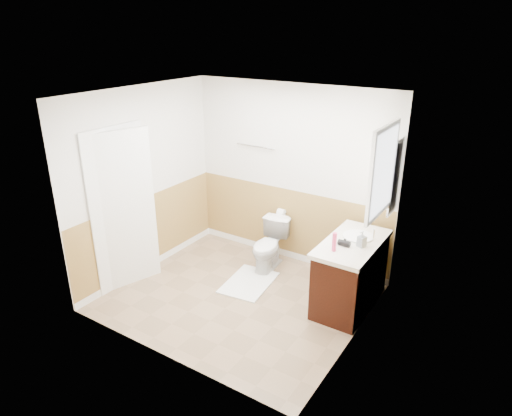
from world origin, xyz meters
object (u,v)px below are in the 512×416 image
Objects in this scene: vanity_cabinet at (350,276)px; lotion_bottle at (334,242)px; bath_mat at (249,283)px; soap_dispenser at (362,239)px; toilet at (269,246)px.

vanity_cabinet is 0.66m from lotion_bottle.
bath_mat is 4.34× the size of soap_dispenser.
lotion_bottle is 0.35m from soap_dispenser.
bath_mat is 1.70m from soap_dispenser.
bath_mat is 3.64× the size of lotion_bottle.
toilet reaches higher than bath_mat.
bath_mat is 1.37m from vanity_cabinet.
vanity_cabinet is at bearing -17.86° from toilet.
vanity_cabinet is at bearing 152.35° from soap_dispenser.
toilet is 0.62× the size of vanity_cabinet.
bath_mat is at bearing -96.75° from toilet.
bath_mat is at bearing -168.88° from vanity_cabinet.
lotion_bottle reaches higher than bath_mat.
toilet is at bearing 90.00° from bath_mat.
toilet is at bearing 168.88° from vanity_cabinet.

